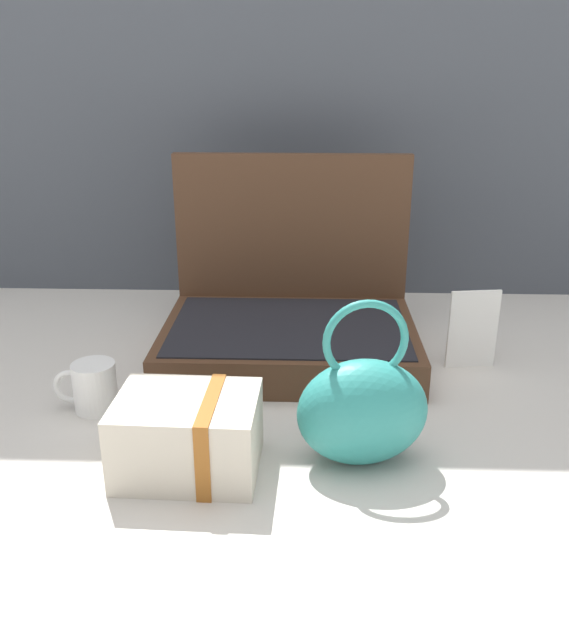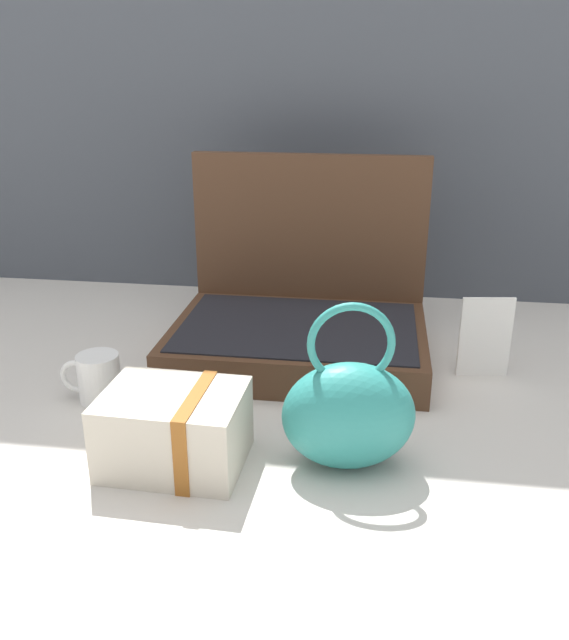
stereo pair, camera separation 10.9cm
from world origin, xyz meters
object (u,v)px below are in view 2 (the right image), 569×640
teal_pouch_handbag (349,413)px  info_card_left (485,337)px  coffee_mug (98,378)px  cream_toiletry_bag (176,429)px  open_suitcase (301,315)px

teal_pouch_handbag → info_card_left: bearing=55.2°
coffee_mug → cream_toiletry_bag: bearing=-41.6°
teal_pouch_handbag → coffee_mug: size_ratio=2.35×
teal_pouch_handbag → cream_toiletry_bag: 0.24m
cream_toiletry_bag → coffee_mug: cream_toiletry_bag is taller
open_suitcase → teal_pouch_handbag: open_suitcase is taller
coffee_mug → info_card_left: (0.66, 0.19, 0.03)m
teal_pouch_handbag → coffee_mug: teal_pouch_handbag is taller
teal_pouch_handbag → coffee_mug: bearing=162.3°
cream_toiletry_bag → teal_pouch_handbag: bearing=7.2°
cream_toiletry_bag → info_card_left: bearing=37.4°
teal_pouch_handbag → coffee_mug: 0.45m
coffee_mug → teal_pouch_handbag: bearing=-17.7°
open_suitcase → info_card_left: (0.34, -0.06, -0.00)m
open_suitcase → info_card_left: open_suitcase is taller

